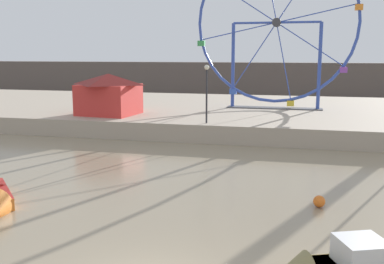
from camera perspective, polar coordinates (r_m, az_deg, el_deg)
quay_promenade at (r=38.73m, az=8.89°, el=2.29°), size 110.00×22.02×1.17m
distant_town_skyline at (r=63.40m, az=11.03°, el=6.59°), size 140.00×3.00×4.40m
ferris_wheel_blue_frame at (r=37.46m, az=10.59°, el=13.07°), size 12.78×1.20×13.22m
carnival_booth_red_striped at (r=33.77m, az=-10.44°, el=4.82°), size 4.61×4.22×2.99m
promenade_lamp_near at (r=28.94m, az=1.86°, el=5.93°), size 0.32×0.32×3.72m
mooring_buoy_orange at (r=17.50m, az=15.71°, el=-8.40°), size 0.44×0.44×0.44m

